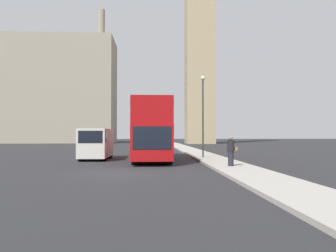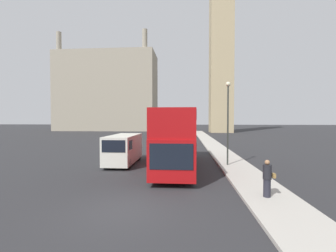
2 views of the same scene
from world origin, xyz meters
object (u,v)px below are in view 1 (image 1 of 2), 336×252
(red_double_decker_bus, at_px, (152,128))
(white_van, at_px, (96,143))
(street_lamp, at_px, (203,104))
(pedestrian, at_px, (231,151))

(red_double_decker_bus, height_order, white_van, red_double_decker_bus)
(street_lamp, bearing_deg, pedestrian, -86.52)
(red_double_decker_bus, relative_size, street_lamp, 1.70)
(red_double_decker_bus, distance_m, white_van, 4.52)
(pedestrian, bearing_deg, street_lamp, 93.48)
(white_van, relative_size, pedestrian, 3.17)
(red_double_decker_bus, relative_size, white_van, 2.05)
(white_van, xyz_separation_m, street_lamp, (8.22, -0.38, 2.98))
(pedestrian, bearing_deg, white_van, 139.09)
(white_van, distance_m, street_lamp, 8.75)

